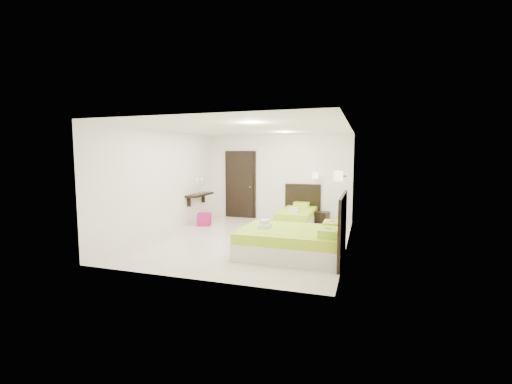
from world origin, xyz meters
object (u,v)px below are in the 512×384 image
(nightstand, at_px, (321,218))
(ottoman, at_px, (204,219))
(bed_double, at_px, (295,241))
(bed_single, at_px, (298,216))

(nightstand, relative_size, ottoman, 1.23)
(bed_double, bearing_deg, bed_single, 100.28)
(bed_double, bearing_deg, nightstand, 88.54)
(nightstand, bearing_deg, bed_double, -78.31)
(nightstand, xyz_separation_m, ottoman, (-3.14, -1.07, -0.02))
(bed_double, distance_m, ottoman, 3.74)
(bed_double, xyz_separation_m, ottoman, (-3.06, 2.15, -0.12))
(bed_single, height_order, ottoman, bed_single)
(nightstand, distance_m, ottoman, 3.32)
(nightstand, bearing_deg, ottoman, -148.07)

